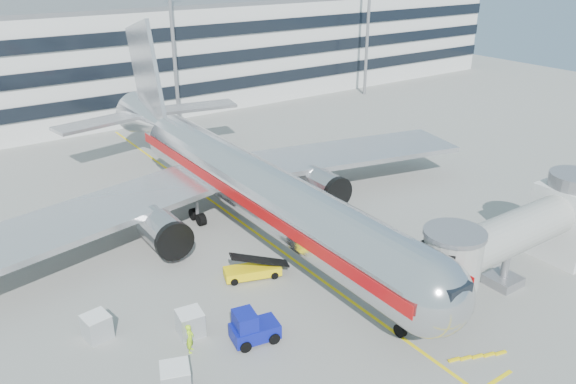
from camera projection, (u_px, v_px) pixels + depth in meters
ground at (322, 280)px, 41.60m from camera, size 180.00×180.00×0.00m
lead_in_line at (252, 230)px, 49.13m from camera, size 0.25×70.00×0.01m
main_jet at (240, 179)px, 48.75m from camera, size 50.95×48.70×16.06m
jet_bridge at (525, 231)px, 40.43m from camera, size 17.80×4.50×7.00m
terminal at (79, 59)px, 82.14m from camera, size 150.00×24.25×15.60m
light_mast_centre at (171, 15)px, 71.53m from camera, size 2.40×1.20×25.45m
light_mast_east at (369, 2)px, 89.38m from camera, size 2.40×1.20×25.45m
belt_loader at (252, 270)px, 41.77m from camera, size 4.50×2.77×2.11m
baggage_tug at (252, 328)px, 34.79m from camera, size 3.20×2.33×2.21m
cargo_container_left at (176, 379)px, 30.79m from camera, size 2.04×2.04×1.69m
cargo_container_right at (97, 326)px, 35.19m from camera, size 1.72×1.72×1.61m
cargo_container_front at (190, 323)px, 35.51m from camera, size 1.72×1.72×1.64m
ramp_worker at (190, 338)px, 33.87m from camera, size 0.79×0.84×1.92m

